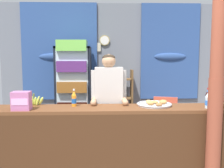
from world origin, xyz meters
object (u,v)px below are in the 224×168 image
(plastic_lawn_chair, at_px, (165,116))
(pastry_tray, at_px, (155,104))
(drink_fridge, at_px, (74,85))
(banana_bunch, at_px, (34,101))
(bottle_shelf_rack, at_px, (121,100))
(shopkeeper, at_px, (109,97))
(timber_post, at_px, (216,83))
(soda_bottle_orange_soda, at_px, (74,99))
(snack_box_wafer, at_px, (21,101))
(soda_bottle_cola, at_px, (208,98))
(soda_bottle_water, at_px, (208,101))
(stall_counter, at_px, (112,139))

(plastic_lawn_chair, distance_m, pastry_tray, 1.48)
(drink_fridge, relative_size, banana_bunch, 7.06)
(drink_fridge, height_order, bottle_shelf_rack, drink_fridge)
(drink_fridge, bearing_deg, shopkeeper, -65.78)
(timber_post, distance_m, pastry_tray, 0.81)
(shopkeeper, height_order, soda_bottle_orange_soda, shopkeeper)
(snack_box_wafer, bearing_deg, plastic_lawn_chair, 35.59)
(soda_bottle_orange_soda, xyz_separation_m, pastry_tray, (1.04, 0.01, -0.07))
(soda_bottle_cola, bearing_deg, banana_bunch, 178.18)
(plastic_lawn_chair, bearing_deg, soda_bottle_water, -84.79)
(shopkeeper, bearing_deg, soda_bottle_cola, -11.75)
(stall_counter, distance_m, timber_post, 1.39)
(plastic_lawn_chair, relative_size, shopkeeper, 0.53)
(bottle_shelf_rack, bearing_deg, snack_box_wafer, -121.92)
(stall_counter, relative_size, drink_fridge, 1.86)
(stall_counter, bearing_deg, banana_bunch, 164.76)
(shopkeeper, bearing_deg, pastry_tray, -25.40)
(soda_bottle_orange_soda, distance_m, banana_bunch, 0.54)
(shopkeeper, distance_m, pastry_tray, 0.65)
(soda_bottle_orange_soda, xyz_separation_m, soda_bottle_water, (1.66, -0.19, -0.00))
(shopkeeper, relative_size, soda_bottle_orange_soda, 7.20)
(stall_counter, distance_m, bottle_shelf_rack, 2.19)
(drink_fridge, xyz_separation_m, shopkeeper, (0.65, -1.43, -0.02))
(plastic_lawn_chair, bearing_deg, pastry_tray, -110.19)
(shopkeeper, bearing_deg, timber_post, -29.61)
(soda_bottle_water, bearing_deg, soda_bottle_orange_soda, 173.59)
(timber_post, bearing_deg, drink_fridge, 131.13)
(timber_post, relative_size, shopkeeper, 1.66)
(pastry_tray, bearing_deg, plastic_lawn_chair, 69.81)
(snack_box_wafer, bearing_deg, soda_bottle_orange_soda, 18.50)
(pastry_tray, bearing_deg, banana_bunch, 177.02)
(stall_counter, xyz_separation_m, soda_bottle_cola, (1.27, 0.20, 0.47))
(timber_post, bearing_deg, shopkeeper, 150.39)
(timber_post, xyz_separation_m, bottle_shelf_rack, (-0.90, 2.38, -0.61))
(plastic_lawn_chair, height_order, soda_bottle_water, soda_bottle_water)
(shopkeeper, distance_m, soda_bottle_water, 1.30)
(stall_counter, height_order, drink_fridge, drink_fridge)
(soda_bottle_orange_soda, distance_m, soda_bottle_cola, 1.75)
(soda_bottle_orange_soda, height_order, snack_box_wafer, soda_bottle_orange_soda)
(plastic_lawn_chair, relative_size, snack_box_wafer, 3.87)
(shopkeeper, xyz_separation_m, pastry_tray, (0.59, -0.28, -0.04))
(pastry_tray, bearing_deg, shopkeeper, 154.60)
(banana_bunch, bearing_deg, pastry_tray, -2.98)
(pastry_tray, bearing_deg, soda_bottle_cola, 0.75)
(pastry_tray, bearing_deg, bottle_shelf_rack, 98.27)
(stall_counter, xyz_separation_m, soda_bottle_orange_soda, (-0.48, 0.19, 0.47))
(soda_bottle_cola, height_order, snack_box_wafer, soda_bottle_cola)
(timber_post, bearing_deg, soda_bottle_water, 89.20)
(soda_bottle_cola, bearing_deg, bottle_shelf_rack, 116.89)
(shopkeeper, bearing_deg, drink_fridge, 114.22)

